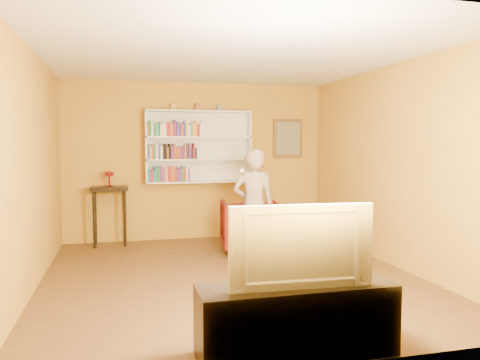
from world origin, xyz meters
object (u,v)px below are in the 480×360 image
television (297,244)px  person (254,206)px  ruby_lustre (109,175)px  tv_cabinet (296,319)px  bookshelf (198,147)px  console_table (110,197)px  armchair (249,226)px

television → person: bearing=83.5°
ruby_lustre → person: (1.95, -1.68, -0.35)m
tv_cabinet → television: size_ratio=1.40×
ruby_lustre → television: 4.75m
bookshelf → tv_cabinet: size_ratio=1.17×
tv_cabinet → television: 0.59m
console_table → tv_cabinet: (1.49, -4.50, -0.52)m
armchair → television: (-0.60, -3.53, 0.47)m
armchair → bookshelf: bearing=-54.5°
armchair → television: 3.61m
tv_cabinet → ruby_lustre: bearing=108.3°
console_table → tv_cabinet: 4.77m
ruby_lustre → television: ruby_lustre is taller
console_table → armchair: 2.33m
bookshelf → television: 4.72m
tv_cabinet → bookshelf: bearing=90.1°
ruby_lustre → tv_cabinet: 4.82m
ruby_lustre → console_table: bearing=153.4°
tv_cabinet → armchair: bearing=80.4°
person → television: person is taller
person → console_table: bearing=-30.7°
armchair → tv_cabinet: (-0.60, -3.53, -0.12)m
ruby_lustre → armchair: 2.42m
console_table → ruby_lustre: bearing=-26.6°
tv_cabinet → television: (-0.00, 0.00, 0.59)m
armchair → person: size_ratio=0.55×
television → armchair: bearing=83.2°
person → television: bearing=90.6°
console_table → armchair: console_table is taller
bookshelf → television: bookshelf is taller
bookshelf → ruby_lustre: bearing=-173.8°
console_table → television: television is taller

